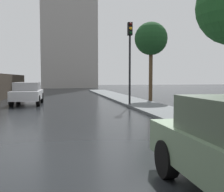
% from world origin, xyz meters
% --- Properties ---
extents(ground, '(120.00, 120.00, 0.00)m').
position_xyz_m(ground, '(0.00, 0.00, 0.00)').
color(ground, black).
extents(car_white_mid_road, '(1.86, 3.84, 1.43)m').
position_xyz_m(car_white_mid_road, '(-1.94, 12.28, 0.75)').
color(car_white_mid_road, silver).
rests_on(car_white_mid_road, ground).
extents(traffic_light, '(0.26, 0.39, 4.82)m').
position_xyz_m(traffic_light, '(4.18, 9.64, 3.44)').
color(traffic_light, black).
rests_on(traffic_light, sidewalk_strip).
extents(street_tree_mid, '(2.39, 2.39, 5.77)m').
position_xyz_m(street_tree_mid, '(6.69, 13.06, 4.52)').
color(street_tree_mid, '#4C3823').
rests_on(street_tree_mid, ground).
extents(distant_tower, '(9.59, 8.68, 22.99)m').
position_xyz_m(distant_tower, '(1.88, 43.62, 11.49)').
color(distant_tower, '#9E9993').
rests_on(distant_tower, ground).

